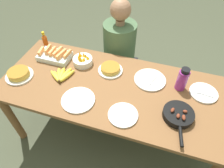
# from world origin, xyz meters

# --- Properties ---
(ground_plane) EXTENTS (14.00, 14.00, 0.00)m
(ground_plane) POSITION_xyz_m (0.00, 0.00, 0.00)
(ground_plane) COLOR #474C38
(dining_table) EXTENTS (1.89, 0.82, 0.72)m
(dining_table) POSITION_xyz_m (0.00, 0.00, 0.63)
(dining_table) COLOR brown
(dining_table) RESTS_ON ground_plane
(banana_bunch) EXTENTS (0.22, 0.21, 0.04)m
(banana_bunch) POSITION_xyz_m (-0.45, -0.03, 0.73)
(banana_bunch) COLOR yellow
(banana_bunch) RESTS_ON dining_table
(melon_tray) EXTENTS (0.30, 0.19, 0.10)m
(melon_tray) POSITION_xyz_m (-0.63, 0.18, 0.75)
(melon_tray) COLOR silver
(melon_tray) RESTS_ON dining_table
(skillet) EXTENTS (0.22, 0.37, 0.08)m
(skillet) POSITION_xyz_m (0.55, -0.14, 0.74)
(skillet) COLOR black
(skillet) RESTS_ON dining_table
(frittata_plate_center) EXTENTS (0.22, 0.22, 0.05)m
(frittata_plate_center) POSITION_xyz_m (-0.07, 0.17, 0.74)
(frittata_plate_center) COLOR silver
(frittata_plate_center) RESTS_ON dining_table
(frittata_plate_side) EXTENTS (0.24, 0.24, 0.06)m
(frittata_plate_side) POSITION_xyz_m (-0.80, -0.13, 0.74)
(frittata_plate_side) COLOR silver
(frittata_plate_side) RESTS_ON dining_table
(empty_plate_near_front) EXTENTS (0.27, 0.27, 0.02)m
(empty_plate_near_front) POSITION_xyz_m (0.29, 0.17, 0.72)
(empty_plate_near_front) COLOR silver
(empty_plate_near_front) RESTS_ON dining_table
(empty_plate_far_left) EXTENTS (0.22, 0.22, 0.02)m
(empty_plate_far_left) POSITION_xyz_m (0.17, -0.25, 0.72)
(empty_plate_far_left) COLOR silver
(empty_plate_far_left) RESTS_ON dining_table
(empty_plate_far_right) EXTENTS (0.22, 0.22, 0.02)m
(empty_plate_far_right) POSITION_xyz_m (0.72, 0.15, 0.72)
(empty_plate_far_right) COLOR silver
(empty_plate_far_right) RESTS_ON dining_table
(empty_plate_mid_edge) EXTENTS (0.26, 0.26, 0.02)m
(empty_plate_mid_edge) POSITION_xyz_m (-0.20, -0.22, 0.72)
(empty_plate_mid_edge) COLOR silver
(empty_plate_mid_edge) RESTS_ON dining_table
(fruit_bowl_mango) EXTENTS (0.18, 0.18, 0.12)m
(fruit_bowl_mango) POSITION_xyz_m (-0.35, 0.19, 0.75)
(fruit_bowl_mango) COLOR silver
(fruit_bowl_mango) RESTS_ON dining_table
(water_bottle) EXTENTS (0.08, 0.08, 0.21)m
(water_bottle) POSITION_xyz_m (0.54, 0.16, 0.82)
(water_bottle) COLOR #992D89
(water_bottle) RESTS_ON dining_table
(hot_sauce_bottle) EXTENTS (0.05, 0.05, 0.16)m
(hot_sauce_bottle) POSITION_xyz_m (-0.82, 0.34, 0.78)
(hot_sauce_bottle) COLOR #C64C0F
(hot_sauce_bottle) RESTS_ON dining_table
(person_figure) EXTENTS (0.37, 0.37, 1.17)m
(person_figure) POSITION_xyz_m (-0.12, 0.63, 0.48)
(person_figure) COLOR black
(person_figure) RESTS_ON ground_plane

